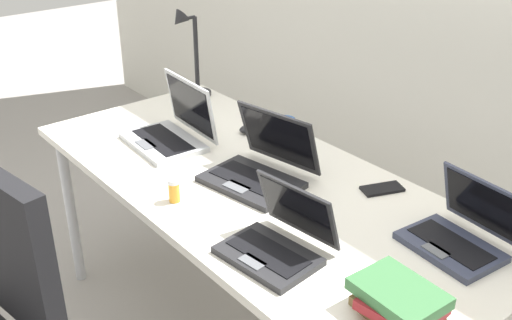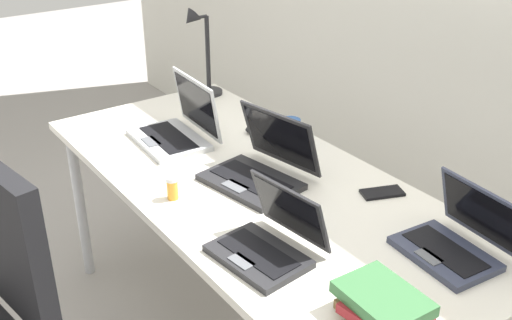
{
  "view_description": "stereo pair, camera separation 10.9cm",
  "coord_description": "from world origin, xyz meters",
  "px_view_note": "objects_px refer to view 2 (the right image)",
  "views": [
    {
      "loc": [
        1.4,
        -1.14,
        1.73
      ],
      "look_at": [
        0.0,
        0.0,
        0.82
      ],
      "focal_mm": 43.07,
      "sensor_mm": 36.0,
      "label": 1
    },
    {
      "loc": [
        1.47,
        -1.05,
        1.73
      ],
      "look_at": [
        0.0,
        0.0,
        0.82
      ],
      "focal_mm": 43.07,
      "sensor_mm": 36.0,
      "label": 2
    }
  ],
  "objects_px": {
    "pill_bottle": "(172,187)",
    "book_stack": "(383,308)",
    "cell_phone": "(382,193)",
    "coffee_mug": "(291,130)",
    "computer_mouse": "(257,128)",
    "laptop_front_right": "(455,240)",
    "laptop_near_mouse": "(177,129)",
    "laptop_far_corner": "(268,242)",
    "laptop_near_lamp": "(260,168)",
    "desk_lamp": "(201,53)"
  },
  "relations": [
    {
      "from": "laptop_front_right",
      "to": "laptop_near_mouse",
      "type": "distance_m",
      "value": 1.12
    },
    {
      "from": "desk_lamp",
      "to": "pill_bottle",
      "type": "height_order",
      "value": "desk_lamp"
    },
    {
      "from": "laptop_near_mouse",
      "to": "computer_mouse",
      "type": "relative_size",
      "value": 3.48
    },
    {
      "from": "cell_phone",
      "to": "pill_bottle",
      "type": "xyz_separation_m",
      "value": [
        -0.37,
        -0.56,
        0.04
      ]
    },
    {
      "from": "computer_mouse",
      "to": "pill_bottle",
      "type": "distance_m",
      "value": 0.58
    },
    {
      "from": "laptop_far_corner",
      "to": "laptop_front_right",
      "type": "bearing_deg",
      "value": 54.96
    },
    {
      "from": "laptop_far_corner",
      "to": "coffee_mug",
      "type": "height_order",
      "value": "laptop_far_corner"
    },
    {
      "from": "cell_phone",
      "to": "coffee_mug",
      "type": "height_order",
      "value": "coffee_mug"
    },
    {
      "from": "cell_phone",
      "to": "desk_lamp",
      "type": "bearing_deg",
      "value": -158.01
    },
    {
      "from": "laptop_near_lamp",
      "to": "laptop_far_corner",
      "type": "distance_m",
      "value": 0.43
    },
    {
      "from": "desk_lamp",
      "to": "laptop_near_lamp",
      "type": "bearing_deg",
      "value": -18.03
    },
    {
      "from": "cell_phone",
      "to": "pill_bottle",
      "type": "relative_size",
      "value": 1.72
    },
    {
      "from": "laptop_near_mouse",
      "to": "laptop_far_corner",
      "type": "xyz_separation_m",
      "value": [
        0.8,
        -0.16,
        -0.01
      ]
    },
    {
      "from": "laptop_front_right",
      "to": "laptop_near_lamp",
      "type": "bearing_deg",
      "value": -163.86
    },
    {
      "from": "coffee_mug",
      "to": "computer_mouse",
      "type": "bearing_deg",
      "value": -157.81
    },
    {
      "from": "pill_bottle",
      "to": "book_stack",
      "type": "xyz_separation_m",
      "value": [
        0.79,
        0.12,
        0.0
      ]
    },
    {
      "from": "laptop_near_mouse",
      "to": "pill_bottle",
      "type": "distance_m",
      "value": 0.44
    },
    {
      "from": "laptop_near_mouse",
      "to": "book_stack",
      "type": "distance_m",
      "value": 1.18
    },
    {
      "from": "laptop_near_mouse",
      "to": "cell_phone",
      "type": "xyz_separation_m",
      "value": [
        0.75,
        0.33,
        -0.04
      ]
    },
    {
      "from": "laptop_near_lamp",
      "to": "pill_bottle",
      "type": "height_order",
      "value": "laptop_near_lamp"
    },
    {
      "from": "pill_bottle",
      "to": "coffee_mug",
      "type": "xyz_separation_m",
      "value": [
        -0.12,
        0.58,
        0.0
      ]
    },
    {
      "from": "laptop_near_mouse",
      "to": "pill_bottle",
      "type": "xyz_separation_m",
      "value": [
        0.38,
        -0.23,
        -0.01
      ]
    },
    {
      "from": "computer_mouse",
      "to": "coffee_mug",
      "type": "distance_m",
      "value": 0.16
    },
    {
      "from": "coffee_mug",
      "to": "desk_lamp",
      "type": "bearing_deg",
      "value": -178.36
    },
    {
      "from": "laptop_near_lamp",
      "to": "laptop_far_corner",
      "type": "height_order",
      "value": "laptop_near_lamp"
    },
    {
      "from": "laptop_far_corner",
      "to": "book_stack",
      "type": "relative_size",
      "value": 1.31
    },
    {
      "from": "laptop_front_right",
      "to": "coffee_mug",
      "type": "relative_size",
      "value": 2.52
    },
    {
      "from": "coffee_mug",
      "to": "laptop_front_right",
      "type": "bearing_deg",
      "value": -6.13
    },
    {
      "from": "laptop_far_corner",
      "to": "coffee_mug",
      "type": "bearing_deg",
      "value": 136.7
    },
    {
      "from": "computer_mouse",
      "to": "pill_bottle",
      "type": "relative_size",
      "value": 1.22
    },
    {
      "from": "book_stack",
      "to": "coffee_mug",
      "type": "xyz_separation_m",
      "value": [
        -0.92,
        0.46,
        0.0
      ]
    },
    {
      "from": "coffee_mug",
      "to": "laptop_far_corner",
      "type": "bearing_deg",
      "value": -43.3
    },
    {
      "from": "laptop_front_right",
      "to": "laptop_far_corner",
      "type": "height_order",
      "value": "laptop_front_right"
    },
    {
      "from": "computer_mouse",
      "to": "laptop_front_right",
      "type": "bearing_deg",
      "value": 3.49
    },
    {
      "from": "cell_phone",
      "to": "pill_bottle",
      "type": "bearing_deg",
      "value": -101.54
    },
    {
      "from": "pill_bottle",
      "to": "coffee_mug",
      "type": "bearing_deg",
      "value": 101.9
    },
    {
      "from": "laptop_front_right",
      "to": "desk_lamp",
      "type": "bearing_deg",
      "value": 177.17
    },
    {
      "from": "desk_lamp",
      "to": "laptop_front_right",
      "type": "relative_size",
      "value": 1.4
    },
    {
      "from": "cell_phone",
      "to": "laptop_near_lamp",
      "type": "bearing_deg",
      "value": -117.41
    },
    {
      "from": "cell_phone",
      "to": "book_stack",
      "type": "height_order",
      "value": "book_stack"
    },
    {
      "from": "pill_bottle",
      "to": "coffee_mug",
      "type": "height_order",
      "value": "coffee_mug"
    },
    {
      "from": "laptop_far_corner",
      "to": "coffee_mug",
      "type": "xyz_separation_m",
      "value": [
        -0.54,
        0.51,
        0.0
      ]
    },
    {
      "from": "laptop_front_right",
      "to": "book_stack",
      "type": "distance_m",
      "value": 0.37
    },
    {
      "from": "laptop_near_lamp",
      "to": "computer_mouse",
      "type": "relative_size",
      "value": 3.73
    },
    {
      "from": "laptop_far_corner",
      "to": "book_stack",
      "type": "bearing_deg",
      "value": 8.2
    },
    {
      "from": "laptop_near_lamp",
      "to": "laptop_front_right",
      "type": "distance_m",
      "value": 0.68
    },
    {
      "from": "laptop_front_right",
      "to": "coffee_mug",
      "type": "distance_m",
      "value": 0.84
    },
    {
      "from": "pill_bottle",
      "to": "book_stack",
      "type": "bearing_deg",
      "value": 8.63
    },
    {
      "from": "cell_phone",
      "to": "pill_bottle",
      "type": "distance_m",
      "value": 0.68
    },
    {
      "from": "laptop_far_corner",
      "to": "computer_mouse",
      "type": "xyz_separation_m",
      "value": [
        -0.68,
        0.45,
        -0.02
      ]
    }
  ]
}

